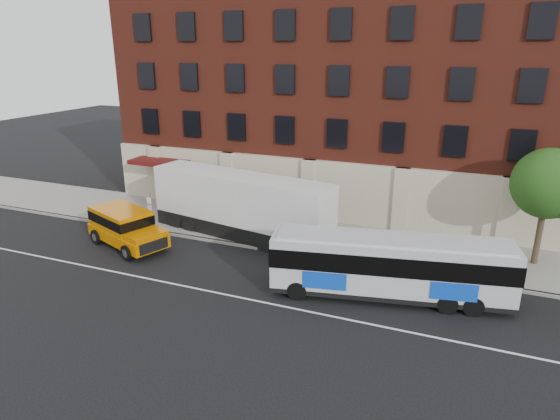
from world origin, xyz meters
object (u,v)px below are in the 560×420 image
at_px(sign_pole, 151,209).
at_px(street_tree, 549,186).
at_px(city_bus, 390,265).
at_px(yellow_suv, 125,225).
at_px(shipping_container, 241,207).

relative_size(sign_pole, street_tree, 0.40).
bearing_deg(sign_pole, city_bus, -11.02).
xyz_separation_m(sign_pole, city_bus, (15.37, -2.99, 0.19)).
xyz_separation_m(street_tree, yellow_suv, (-22.07, -5.82, -3.17)).
height_order(sign_pole, city_bus, city_bus).
bearing_deg(sign_pole, yellow_suv, -90.73).
height_order(sign_pole, yellow_suv, sign_pole).
distance_m(sign_pole, yellow_suv, 2.49).
height_order(sign_pole, street_tree, street_tree).
xyz_separation_m(street_tree, shipping_container, (-16.37, -2.10, -2.47)).
bearing_deg(city_bus, street_tree, 43.48).
bearing_deg(city_bus, yellow_suv, 178.09).
height_order(street_tree, shipping_container, street_tree).
relative_size(yellow_suv, shipping_container, 0.48).
bearing_deg(shipping_container, street_tree, 7.32).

